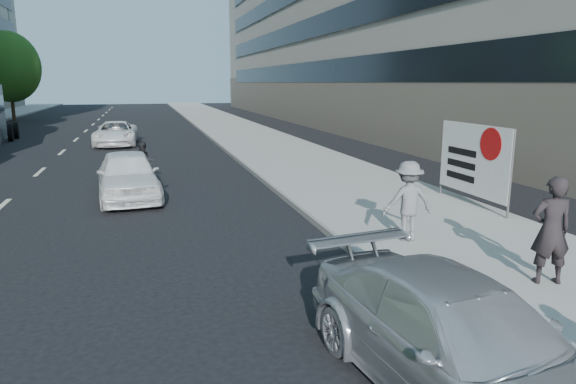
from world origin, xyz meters
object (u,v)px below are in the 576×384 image
object	(u,v)px
white_sedan_near	(128,175)
white_sedan_far	(116,133)
motorcycle	(144,164)
jogger	(408,201)
pedestrian_woman	(551,230)
protest_banner	(473,160)
parked_sedan	(458,341)

from	to	relation	value
white_sedan_near	white_sedan_far	world-z (taller)	white_sedan_near
motorcycle	jogger	bearing A→B (deg)	-57.75
pedestrian_woman	protest_banner	xyz separation A→B (m)	(2.16, 5.19, 0.34)
jogger	white_sedan_near	distance (m)	8.64
jogger	motorcycle	xyz separation A→B (m)	(-5.33, 8.97, -0.36)
pedestrian_woman	protest_banner	size ratio (longest dim) A/B	0.59
pedestrian_woman	protest_banner	bearing A→B (deg)	-97.37
white_sedan_near	white_sedan_far	bearing A→B (deg)	89.51
pedestrian_woman	white_sedan_far	size ratio (longest dim) A/B	0.38
protest_banner	motorcycle	distance (m)	10.83
jogger	protest_banner	bearing A→B (deg)	-139.38
pedestrian_woman	motorcycle	size ratio (longest dim) A/B	0.89
protest_banner	white_sedan_near	world-z (taller)	protest_banner
pedestrian_woman	white_sedan_far	bearing A→B (deg)	-56.22
parked_sedan	motorcycle	size ratio (longest dim) A/B	2.23
white_sedan_near	parked_sedan	bearing A→B (deg)	-76.26
white_sedan_near	motorcycle	bearing A→B (deg)	75.08
white_sedan_near	motorcycle	xyz separation A→B (m)	(0.48, 2.57, -0.09)
jogger	white_sedan_far	size ratio (longest dim) A/B	0.36
pedestrian_woman	motorcycle	distance (m)	13.41
protest_banner	white_sedan_near	distance (m)	9.92
white_sedan_far	motorcycle	world-z (taller)	motorcycle
white_sedan_far	white_sedan_near	bearing A→B (deg)	-84.10
protest_banner	motorcycle	bearing A→B (deg)	142.48
white_sedan_near	motorcycle	world-z (taller)	white_sedan_near
white_sedan_far	parked_sedan	bearing A→B (deg)	-77.60
pedestrian_woman	parked_sedan	size ratio (longest dim) A/B	0.40
jogger	white_sedan_far	bearing A→B (deg)	-67.54
protest_banner	parked_sedan	world-z (taller)	protest_banner
parked_sedan	white_sedan_near	xyz separation A→B (m)	(-3.72, 11.38, 0.07)
parked_sedan	white_sedan_near	bearing A→B (deg)	100.61
jogger	white_sedan_far	distance (m)	21.66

